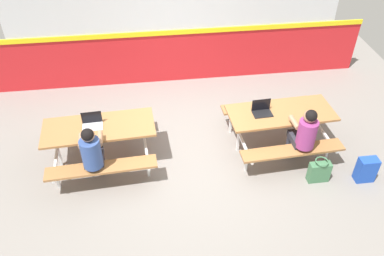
# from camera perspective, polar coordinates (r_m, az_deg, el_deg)

# --- Properties ---
(ground_plane) EXTENTS (10.00, 10.00, 0.02)m
(ground_plane) POSITION_cam_1_polar(r_m,az_deg,el_deg) (7.02, -0.00, -3.55)
(ground_plane) COLOR gray
(accent_backdrop) EXTENTS (8.00, 0.14, 2.60)m
(accent_backdrop) POSITION_cam_1_polar(r_m,az_deg,el_deg) (8.38, -2.25, 14.34)
(accent_backdrop) COLOR red
(accent_backdrop) RESTS_ON ground
(picnic_table_left) EXTENTS (1.83, 1.64, 0.74)m
(picnic_table_left) POSITION_cam_1_polar(r_m,az_deg,el_deg) (6.66, -13.06, -0.91)
(picnic_table_left) COLOR #9E6B3D
(picnic_table_left) RESTS_ON ground
(picnic_table_right) EXTENTS (1.83, 1.64, 0.74)m
(picnic_table_right) POSITION_cam_1_polar(r_m,az_deg,el_deg) (6.95, 12.49, 1.17)
(picnic_table_right) COLOR #9E6B3D
(picnic_table_right) RESTS_ON ground
(student_nearer) EXTENTS (0.38, 0.53, 1.21)m
(student_nearer) POSITION_cam_1_polar(r_m,az_deg,el_deg) (6.16, -14.15, -3.33)
(student_nearer) COLOR #2D2D38
(student_nearer) RESTS_ON ground
(student_further) EXTENTS (0.38, 0.53, 1.21)m
(student_further) POSITION_cam_1_polar(r_m,az_deg,el_deg) (6.55, 15.77, -0.68)
(student_further) COLOR #2D2D38
(student_further) RESTS_ON ground
(laptop_silver) EXTENTS (0.33, 0.24, 0.22)m
(laptop_silver) POSITION_cam_1_polar(r_m,az_deg,el_deg) (6.56, -14.10, 0.64)
(laptop_silver) COLOR silver
(laptop_silver) RESTS_ON picnic_table_left
(laptop_dark) EXTENTS (0.33, 0.24, 0.22)m
(laptop_dark) POSITION_cam_1_polar(r_m,az_deg,el_deg) (6.74, 9.99, 2.49)
(laptop_dark) COLOR black
(laptop_dark) RESTS_ON picnic_table_right
(backpack_dark) EXTENTS (0.30, 0.22, 0.44)m
(backpack_dark) POSITION_cam_1_polar(r_m,az_deg,el_deg) (6.97, 23.65, -5.46)
(backpack_dark) COLOR #1E47B2
(backpack_dark) RESTS_ON ground
(tote_bag_bright) EXTENTS (0.34, 0.21, 0.43)m
(tote_bag_bright) POSITION_cam_1_polar(r_m,az_deg,el_deg) (6.71, 17.75, -5.96)
(tote_bag_bright) COLOR #3F724C
(tote_bag_bright) RESTS_ON ground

